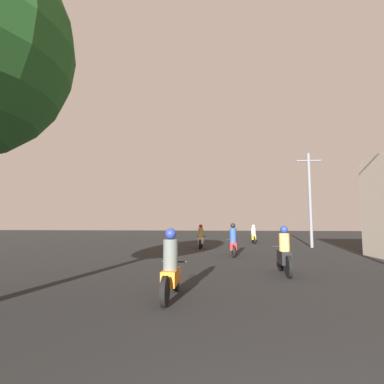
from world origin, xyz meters
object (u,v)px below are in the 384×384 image
(motorcycle_white, at_px, (201,239))
(motorcycle_yellow, at_px, (253,236))
(utility_pole_far, at_px, (310,197))
(motorcycle_black, at_px, (284,255))
(motorcycle_red, at_px, (233,243))
(motorcycle_orange, at_px, (171,270))

(motorcycle_white, height_order, motorcycle_yellow, motorcycle_white)
(utility_pole_far, bearing_deg, motorcycle_yellow, 132.64)
(motorcycle_black, bearing_deg, motorcycle_yellow, 93.78)
(motorcycle_white, distance_m, motorcycle_yellow, 6.29)
(motorcycle_white, xyz_separation_m, utility_pole_far, (7.19, 1.32, 2.69))
(motorcycle_red, bearing_deg, utility_pole_far, 55.21)
(motorcycle_yellow, height_order, utility_pole_far, utility_pole_far)
(motorcycle_yellow, bearing_deg, motorcycle_orange, -96.59)
(motorcycle_yellow, bearing_deg, motorcycle_white, -122.47)
(motorcycle_orange, bearing_deg, motorcycle_red, 85.29)
(motorcycle_black, relative_size, utility_pole_far, 0.32)
(motorcycle_red, height_order, motorcycle_yellow, motorcycle_red)
(motorcycle_yellow, bearing_deg, motorcycle_red, -96.96)
(motorcycle_orange, relative_size, utility_pole_far, 0.32)
(motorcycle_orange, height_order, utility_pole_far, utility_pole_far)
(motorcycle_orange, relative_size, motorcycle_red, 1.01)
(motorcycle_red, relative_size, utility_pole_far, 0.32)
(motorcycle_white, bearing_deg, motorcycle_black, -60.84)
(motorcycle_black, distance_m, motorcycle_white, 9.89)
(motorcycle_red, height_order, utility_pole_far, utility_pole_far)
(motorcycle_orange, distance_m, motorcycle_red, 8.60)
(motorcycle_black, distance_m, motorcycle_yellow, 14.32)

